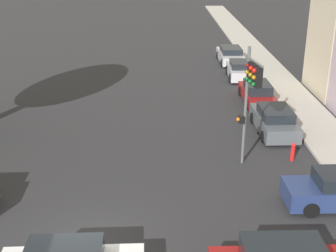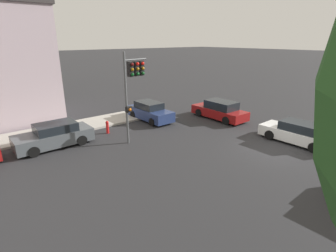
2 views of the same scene
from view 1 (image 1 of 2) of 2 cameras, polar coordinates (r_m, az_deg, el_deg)
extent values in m
plane|color=#28282B|center=(17.47, -9.59, -13.93)|extent=(300.00, 300.00, 0.00)
cube|color=#ADA89E|center=(48.86, 9.72, 9.65)|extent=(2.86, 60.00, 0.15)
cylinder|color=#515456|center=(22.01, 9.44, 2.25)|extent=(0.14, 0.14, 5.71)
cylinder|color=#515456|center=(20.56, 10.63, 7.65)|extent=(0.36, 1.72, 0.10)
cube|color=black|center=(21.09, 10.12, 6.50)|extent=(0.34, 0.34, 0.90)
sphere|color=#590F0F|center=(20.95, 9.68, 7.27)|extent=(0.20, 0.20, 0.20)
sphere|color=#99660F|center=(21.02, 9.63, 6.48)|extent=(0.20, 0.20, 0.20)
sphere|color=#0F511E|center=(21.10, 9.58, 5.70)|extent=(0.20, 0.20, 0.20)
cube|color=black|center=(20.70, 10.52, 6.18)|extent=(0.34, 0.34, 0.90)
sphere|color=red|center=(20.56, 10.08, 6.97)|extent=(0.20, 0.20, 0.20)
sphere|color=#99660F|center=(20.63, 10.03, 6.16)|extent=(0.20, 0.20, 0.20)
sphere|color=#0F511E|center=(20.71, 9.97, 5.36)|extent=(0.20, 0.20, 0.20)
cube|color=black|center=(20.31, 10.94, 5.85)|extent=(0.34, 0.34, 0.90)
sphere|color=red|center=(20.17, 10.49, 6.65)|extent=(0.20, 0.20, 0.20)
sphere|color=#99660F|center=(20.24, 10.44, 5.83)|extent=(0.20, 0.20, 0.20)
sphere|color=#0F511E|center=(20.33, 10.38, 5.02)|extent=(0.20, 0.20, 0.20)
cube|color=black|center=(22.15, 8.91, 0.84)|extent=(0.27, 0.38, 0.35)
sphere|color=orange|center=(22.10, 8.56, 0.81)|extent=(0.18, 0.18, 0.18)
cylinder|color=black|center=(19.30, 17.03, -9.75)|extent=(0.64, 0.23, 0.64)
cylinder|color=black|center=(20.60, 15.66, -7.46)|extent=(0.64, 0.23, 0.64)
cube|color=#4C5156|center=(26.85, 12.78, 0.42)|extent=(1.91, 4.56, 0.78)
cube|color=black|center=(26.46, 12.99, 1.59)|extent=(1.66, 2.38, 0.52)
cylinder|color=black|center=(28.02, 10.32, 0.98)|extent=(0.23, 0.64, 0.63)
cylinder|color=black|center=(28.44, 13.78, 1.01)|extent=(0.23, 0.64, 0.63)
cylinder|color=black|center=(25.47, 11.58, -1.28)|extent=(0.23, 0.64, 0.63)
cylinder|color=black|center=(25.93, 15.35, -1.21)|extent=(0.23, 0.64, 0.63)
cube|color=maroon|center=(31.65, 10.74, 3.72)|extent=(1.75, 4.54, 0.63)
cube|color=black|center=(31.30, 10.89, 4.68)|extent=(1.54, 2.36, 0.60)
cylinder|color=black|center=(32.86, 8.85, 4.21)|extent=(0.22, 0.65, 0.65)
cylinder|color=black|center=(33.18, 11.63, 4.20)|extent=(0.22, 0.65, 0.65)
cylinder|color=black|center=(30.24, 9.72, 2.60)|extent=(0.22, 0.65, 0.65)
cylinder|color=black|center=(30.59, 12.73, 2.59)|extent=(0.22, 0.65, 0.65)
cube|color=#B7B7BC|center=(37.04, 8.82, 6.61)|extent=(2.01, 4.01, 0.74)
cube|color=black|center=(36.74, 8.91, 7.45)|extent=(1.71, 2.11, 0.46)
cylinder|color=black|center=(38.16, 7.26, 6.80)|extent=(0.25, 0.70, 0.69)
cylinder|color=black|center=(38.39, 9.87, 6.75)|extent=(0.25, 0.70, 0.69)
cylinder|color=black|center=(35.82, 7.66, 5.79)|extent=(0.25, 0.70, 0.69)
cylinder|color=black|center=(36.06, 10.43, 5.73)|extent=(0.25, 0.70, 0.69)
cube|color=#B7B7BC|center=(41.98, 7.60, 8.43)|extent=(1.94, 4.71, 0.72)
cube|color=black|center=(41.67, 7.69, 9.17)|extent=(1.70, 2.45, 0.48)
cylinder|color=black|center=(43.30, 6.10, 8.61)|extent=(0.22, 0.62, 0.62)
cylinder|color=black|center=(43.58, 8.49, 8.58)|extent=(0.22, 0.62, 0.62)
cylinder|color=black|center=(40.50, 6.62, 7.66)|extent=(0.22, 0.62, 0.62)
cylinder|color=black|center=(40.79, 9.17, 7.63)|extent=(0.22, 0.62, 0.62)
cylinder|color=red|center=(23.69, 14.94, -3.25)|extent=(0.20, 0.20, 0.75)
sphere|color=red|center=(23.52, 15.05, -2.29)|extent=(0.22, 0.22, 0.22)
camera|label=2|loc=(30.17, -20.80, 13.43)|focal=28.00mm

